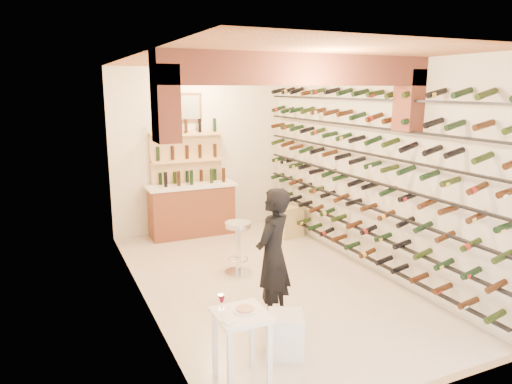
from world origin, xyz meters
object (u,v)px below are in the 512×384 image
wine_rack (354,171)px  person (273,256)px  white_stool (286,334)px  chrome_barstool (238,244)px  back_counter (192,208)px  crate_lower (289,229)px  tasting_table (241,325)px

wine_rack → person: 2.37m
white_stool → chrome_barstool: bearing=80.3°
back_counter → person: person is taller
white_stool → chrome_barstool: 2.35m
chrome_barstool → crate_lower: chrome_barstool is taller
wine_rack → white_stool: bearing=-139.3°
tasting_table → wine_rack: bearing=36.8°
wine_rack → back_counter: (-1.83, 2.65, -1.02)m
tasting_table → crate_lower: tasting_table is taller
back_counter → white_stool: bearing=-94.2°
back_counter → tasting_table: (-0.96, -4.76, 0.06)m
person → chrome_barstool: person is taller
tasting_table → person: bearing=49.5°
tasting_table → chrome_barstool: bearing=67.9°
wine_rack → crate_lower: 2.27m
wine_rack → person: size_ratio=3.41×
person → white_stool: bearing=36.4°
back_counter → chrome_barstool: (0.06, -2.21, -0.06)m
wine_rack → chrome_barstool: size_ratio=6.92×
back_counter → crate_lower: size_ratio=3.39×
wine_rack → white_stool: wine_rack is taller
wine_rack → person: (-1.96, -1.13, -0.71)m
crate_lower → white_stool: bearing=-118.8°
white_stool → chrome_barstool: (0.39, 2.30, 0.25)m
tasting_table → crate_lower: bearing=55.6°
tasting_table → white_stool: tasting_table is taller
wine_rack → crate_lower: size_ratio=11.38×
wine_rack → white_stool: 3.15m
wine_rack → back_counter: size_ratio=3.35×
white_stool → person: (0.21, 0.74, 0.61)m
wine_rack → chrome_barstool: wine_rack is taller
tasting_table → white_stool: (0.62, 0.25, -0.36)m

